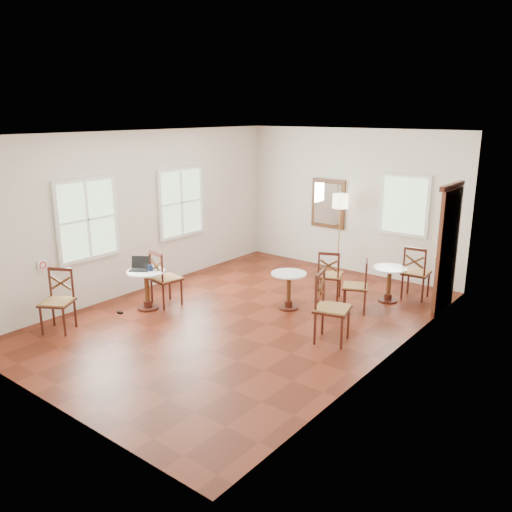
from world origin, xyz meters
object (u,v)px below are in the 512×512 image
at_px(chair_near_b, 58,301).
at_px(chair_mid_a, 329,275).
at_px(chair_back_b, 357,286).
at_px(chair_mid_b, 331,308).
at_px(chair_near_a, 165,278).
at_px(floor_lamp, 340,207).
at_px(laptop, 140,266).
at_px(navy_mug, 151,268).
at_px(chair_back_a, 416,272).
at_px(cafe_table_back, 389,280).
at_px(cafe_table_near, 147,285).
at_px(cafe_table_mid, 289,287).
at_px(power_adapter, 120,312).
at_px(water_glass, 146,266).
at_px(mouse, 146,271).

relative_size(chair_near_b, chair_mid_a, 1.05).
height_order(chair_near_b, chair_back_b, chair_near_b).
bearing_deg(chair_mid_b, chair_back_b, -3.52).
distance_m(chair_near_a, floor_lamp, 3.96).
relative_size(chair_mid_a, laptop, 2.35).
bearing_deg(navy_mug, chair_back_a, 44.48).
distance_m(cafe_table_back, laptop, 4.43).
xyz_separation_m(chair_mid_b, floor_lamp, (-1.62, 3.09, 0.90)).
bearing_deg(navy_mug, cafe_table_back, 43.14).
xyz_separation_m(chair_near_a, navy_mug, (-0.05, -0.26, 0.24)).
bearing_deg(chair_mid_a, laptop, 22.14).
height_order(cafe_table_near, chair_near_a, chair_near_a).
xyz_separation_m(cafe_table_mid, laptop, (-2.07, -1.54, 0.34)).
bearing_deg(floor_lamp, cafe_table_back, -30.90).
distance_m(chair_mid_b, power_adapter, 3.63).
distance_m(cafe_table_mid, chair_mid_b, 1.46).
distance_m(cafe_table_back, chair_near_a, 4.00).
height_order(chair_mid_b, chair_back_a, chair_mid_b).
bearing_deg(laptop, chair_mid_b, -20.46).
bearing_deg(cafe_table_back, navy_mug, -136.86).
height_order(chair_near_a, water_glass, chair_near_a).
bearing_deg(cafe_table_near, chair_mid_b, 14.11).
relative_size(cafe_table_mid, water_glass, 5.73).
distance_m(cafe_table_near, laptop, 0.35).
height_order(cafe_table_back, chair_mid_a, chair_mid_a).
distance_m(cafe_table_mid, mouse, 2.46).
height_order(chair_mid_a, chair_back_a, chair_back_a).
height_order(chair_back_a, power_adapter, chair_back_a).
bearing_deg(navy_mug, chair_near_b, -105.38).
xyz_separation_m(chair_near_a, chair_mid_a, (2.13, 2.03, -0.03)).
height_order(chair_near_b, mouse, chair_near_b).
xyz_separation_m(cafe_table_mid, cafe_table_back, (1.21, 1.41, -0.01)).
bearing_deg(navy_mug, water_glass, -173.77).
bearing_deg(floor_lamp, power_adapter, -112.02).
bearing_deg(cafe_table_mid, chair_near_a, -146.30).
relative_size(chair_mid_a, mouse, 10.89).
bearing_deg(floor_lamp, water_glass, -112.75).
relative_size(laptop, power_adapter, 4.26).
xyz_separation_m(cafe_table_back, chair_near_a, (-3.02, -2.62, 0.10)).
xyz_separation_m(chair_back_b, power_adapter, (-3.10, -2.60, -0.44)).
xyz_separation_m(cafe_table_back, mouse, (-3.08, -2.98, 0.31)).
xyz_separation_m(cafe_table_back, navy_mug, (-3.08, -2.88, 0.35)).
bearing_deg(mouse, cafe_table_back, 64.13).
bearing_deg(mouse, chair_back_b, 57.62).
distance_m(chair_near_b, chair_back_b, 4.87).
relative_size(cafe_table_back, chair_mid_b, 0.60).
distance_m(cafe_table_back, chair_mid_b, 2.15).
relative_size(chair_back_a, floor_lamp, 0.59).
distance_m(chair_near_b, navy_mug, 1.60).
bearing_deg(chair_near_a, cafe_table_mid, -137.22).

